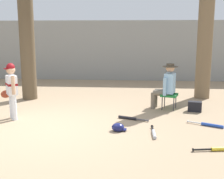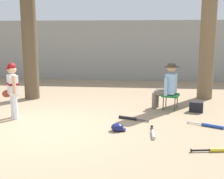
# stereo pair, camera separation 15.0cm
# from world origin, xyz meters

# --- Properties ---
(ground_plane) EXTENTS (60.00, 60.00, 0.00)m
(ground_plane) POSITION_xyz_m (0.00, 0.00, 0.00)
(ground_plane) COLOR #9E8466
(concrete_back_wall) EXTENTS (18.00, 0.36, 2.46)m
(concrete_back_wall) POSITION_xyz_m (0.00, 6.77, 1.23)
(concrete_back_wall) COLOR gray
(concrete_back_wall) RESTS_ON ground
(tree_near_player) EXTENTS (0.64, 0.64, 6.28)m
(tree_near_player) POSITION_xyz_m (-1.29, 2.83, 2.82)
(tree_near_player) COLOR brown
(tree_near_player) RESTS_ON ground
(tree_behind_spectator) EXTENTS (0.74, 0.74, 4.19)m
(tree_behind_spectator) POSITION_xyz_m (3.94, 3.37, 1.72)
(tree_behind_spectator) COLOR brown
(tree_behind_spectator) RESTS_ON ground
(young_ballplayer) EXTENTS (0.52, 0.50, 1.31)m
(young_ballplayer) POSITION_xyz_m (-0.94, 0.71, 0.74)
(young_ballplayer) COLOR white
(young_ballplayer) RESTS_ON ground
(folding_stool) EXTENTS (0.50, 0.50, 0.41)m
(folding_stool) POSITION_xyz_m (2.78, 1.89, 0.36)
(folding_stool) COLOR #196B2D
(folding_stool) RESTS_ON ground
(seated_spectator) EXTENTS (0.68, 0.53, 1.20)m
(seated_spectator) POSITION_xyz_m (2.69, 1.92, 0.64)
(seated_spectator) COLOR #6B6051
(seated_spectator) RESTS_ON ground
(handbag_beside_stool) EXTENTS (0.37, 0.25, 0.26)m
(handbag_beside_stool) POSITION_xyz_m (3.41, 1.70, 0.13)
(handbag_beside_stool) COLOR black
(handbag_beside_stool) RESTS_ON ground
(bat_blue_youth) EXTENTS (0.72, 0.42, 0.07)m
(bat_blue_youth) POSITION_xyz_m (3.49, 0.48, 0.03)
(bat_blue_youth) COLOR #2347AD
(bat_blue_youth) RESTS_ON ground
(bat_yellow_trainer) EXTENTS (0.81, 0.19, 0.07)m
(bat_yellow_trainer) POSITION_xyz_m (3.37, -0.88, 0.03)
(bat_yellow_trainer) COLOR yellow
(bat_yellow_trainer) RESTS_ON ground
(bat_aluminum_silver) EXTENTS (0.08, 0.71, 0.07)m
(bat_aluminum_silver) POSITION_xyz_m (2.26, -0.16, 0.03)
(bat_aluminum_silver) COLOR #B7BCC6
(bat_aluminum_silver) RESTS_ON ground
(bat_black_composite) EXTENTS (0.70, 0.33, 0.07)m
(bat_black_composite) POSITION_xyz_m (1.77, 0.85, 0.03)
(bat_black_composite) COLOR black
(bat_black_composite) RESTS_ON ground
(batting_helmet_navy) EXTENTS (0.30, 0.23, 0.17)m
(batting_helmet_navy) POSITION_xyz_m (1.55, 0.03, 0.07)
(batting_helmet_navy) COLOR navy
(batting_helmet_navy) RESTS_ON ground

